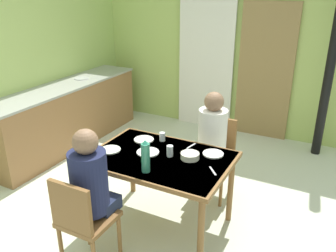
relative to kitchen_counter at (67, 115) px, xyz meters
The scene contains 22 objects.
ground_plane 2.08m from the kitchen_counter, 32.35° to the right, with size 7.25×7.25×0.00m, color beige.
wall_back 2.61m from the kitchen_counter, 44.86° to the left, with size 4.28×0.10×2.86m, color #ABC465.
wall_left 1.10m from the kitchen_counter, 130.43° to the right, with size 0.10×4.18×2.86m, color #A9C468.
door_wooden 2.97m from the kitchen_counter, 33.79° to the left, with size 0.80×0.05×2.00m, color olive.
stove_pipe_column 3.70m from the kitchen_counter, 22.32° to the left, with size 0.12×0.12×2.86m, color black.
curtain_panel 2.31m from the kitchen_counter, 47.09° to the left, with size 0.90×0.03×2.40m, color white.
kitchen_counter is the anchor object (origin of this frame).
dining_table 2.37m from the kitchen_counter, 26.15° to the right, with size 1.28×0.90×0.75m.
chair_near_diner 2.60m from the kitchen_counter, 44.93° to the right, with size 0.40×0.40×0.87m.
chair_far_diner 2.38m from the kitchen_counter, ahead, with size 0.40×0.40×0.87m.
person_near_diner 2.53m from the kitchen_counter, 42.73° to the right, with size 0.30×0.37×0.77m.
person_far_diner 2.42m from the kitchen_counter, ahead, with size 0.30×0.37×0.77m.
water_bottle_green_near 2.55m from the kitchen_counter, 31.96° to the right, with size 0.07×0.07×0.29m.
serving_bowl_center 2.57m from the kitchen_counter, 21.81° to the right, with size 0.17×0.17×0.06m, color #EDE7CC.
dinner_plate_near_left 1.98m from the kitchen_counter, 23.92° to the right, with size 0.20×0.20×0.01m, color white.
dinner_plate_near_right 2.24m from the kitchen_counter, 27.40° to the right, with size 0.21×0.21×0.01m, color white.
dinner_plate_far_center 2.01m from the kitchen_counter, 35.04° to the right, with size 0.20×0.20×0.01m, color white.
dinner_plate_far_side 2.66m from the kitchen_counter, 16.97° to the right, with size 0.19×0.19×0.01m, color white.
drinking_glass_by_near_diner 2.42m from the kitchen_counter, 24.32° to the right, with size 0.06×0.06×0.10m, color silver.
drinking_glass_by_far_diner 2.12m from the kitchen_counter, 20.10° to the right, with size 0.06×0.06×0.09m, color silver.
cutlery_knife_near 2.86m from the kitchen_counter, 22.07° to the right, with size 0.15×0.02×0.00m, color silver.
cutlery_fork_near 2.40m from the kitchen_counter, 17.23° to the right, with size 0.15×0.02×0.00m, color silver.
Camera 1 is at (1.79, -2.48, 2.23)m, focal length 37.68 mm.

